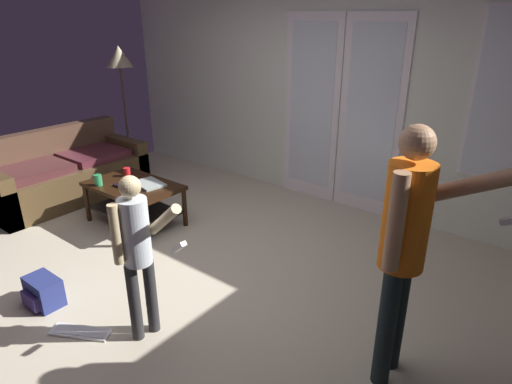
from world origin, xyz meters
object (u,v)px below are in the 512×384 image
(coffee_table, at_px, (134,195))
(floor_lamp, at_px, (120,63))
(laptop_closed, at_px, (149,184))
(person_child, at_px, (137,245))
(loose_keyboard, at_px, (81,332))
(cup_near_edge, at_px, (98,180))
(person_adult, at_px, (406,238))
(cup_by_laptop, at_px, (127,172))
(tv_remote_black, at_px, (120,186))
(backpack, at_px, (43,292))
(leather_couch, at_px, (65,175))

(coffee_table, bearing_deg, floor_lamp, 144.72)
(coffee_table, relative_size, laptop_closed, 2.97)
(person_child, relative_size, loose_keyboard, 2.70)
(loose_keyboard, bearing_deg, cup_near_edge, 140.73)
(person_adult, height_order, person_child, person_adult)
(cup_by_laptop, bearing_deg, floor_lamp, 143.01)
(person_child, xyz_separation_m, laptop_closed, (-1.38, 1.19, -0.26))
(person_child, height_order, tv_remote_black, person_child)
(person_adult, distance_m, backpack, 2.76)
(laptop_closed, relative_size, tv_remote_black, 1.98)
(tv_remote_black, bearing_deg, loose_keyboard, -48.34)
(leather_couch, xyz_separation_m, person_child, (2.82, -1.03, 0.44))
(leather_couch, relative_size, tv_remote_black, 10.96)
(leather_couch, distance_m, backpack, 2.31)
(person_adult, bearing_deg, floor_lamp, 162.02)
(person_child, distance_m, backpack, 1.14)
(coffee_table, relative_size, cup_by_laptop, 10.44)
(floor_lamp, distance_m, backpack, 3.60)
(laptop_closed, xyz_separation_m, cup_near_edge, (-0.40, -0.34, 0.05))
(leather_couch, relative_size, person_adult, 1.15)
(tv_remote_black, bearing_deg, backpack, -64.07)
(person_child, relative_size, floor_lamp, 0.70)
(floor_lamp, bearing_deg, cup_near_edge, -45.70)
(backpack, xyz_separation_m, tv_remote_black, (-0.64, 1.23, 0.35))
(coffee_table, height_order, cup_near_edge, cup_near_edge)
(person_child, distance_m, tv_remote_black, 1.85)
(person_child, height_order, loose_keyboard, person_child)
(loose_keyboard, height_order, tv_remote_black, tv_remote_black)
(floor_lamp, distance_m, cup_by_laptop, 1.95)
(backpack, bearing_deg, floor_lamp, 131.42)
(floor_lamp, height_order, backpack, floor_lamp)
(loose_keyboard, bearing_deg, person_child, 37.36)
(coffee_table, height_order, loose_keyboard, coffee_table)
(coffee_table, distance_m, cup_by_laptop, 0.33)
(leather_couch, height_order, loose_keyboard, leather_couch)
(person_child, xyz_separation_m, cup_near_edge, (-1.78, 0.85, -0.21))
(leather_couch, xyz_separation_m, coffee_table, (1.29, 0.06, 0.04))
(coffee_table, distance_m, loose_keyboard, 1.82)
(person_child, height_order, cup_by_laptop, person_child)
(person_adult, xyz_separation_m, person_child, (-1.51, -0.71, -0.25))
(coffee_table, bearing_deg, tv_remote_black, -102.86)
(tv_remote_black, bearing_deg, person_child, -32.99)
(leather_couch, distance_m, loose_keyboard, 2.78)
(cup_by_laptop, height_order, tv_remote_black, cup_by_laptop)
(coffee_table, distance_m, person_adult, 3.13)
(leather_couch, bearing_deg, person_child, -20.00)
(person_child, relative_size, backpack, 4.04)
(leather_couch, distance_m, cup_by_laptop, 1.08)
(laptop_closed, bearing_deg, leather_couch, -163.29)
(backpack, distance_m, cup_near_edge, 1.47)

